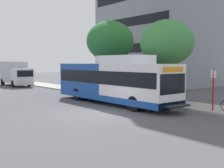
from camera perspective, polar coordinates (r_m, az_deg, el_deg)
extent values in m
plane|color=#4C4C51|center=(24.04, -14.70, -3.26)|extent=(120.00, 120.00, 0.00)
cube|color=#A8A399|center=(26.09, 1.33, -2.36)|extent=(3.00, 56.00, 0.14)
cube|color=white|center=(19.25, 5.52, 0.04)|extent=(2.54, 5.80, 2.73)
cube|color=#19479E|center=(23.72, -4.35, 0.87)|extent=(2.54, 5.80, 2.73)
cube|color=#19479E|center=(21.52, 0.07, -2.55)|extent=(2.57, 11.60, 0.44)
cube|color=black|center=(21.39, 0.07, 1.47)|extent=(2.58, 11.25, 0.96)
cube|color=black|center=(17.32, 12.18, 0.02)|extent=(2.34, 0.10, 1.24)
cube|color=orange|center=(17.27, 12.25, 2.90)|extent=(1.91, 0.08, 0.32)
cube|color=white|center=(20.26, 2.67, 4.98)|extent=(2.16, 4.06, 0.60)
cube|color=black|center=(17.23, 13.12, -4.37)|extent=(1.78, 0.60, 0.10)
cylinder|color=black|center=(18.10, 4.49, -4.01)|extent=(0.30, 1.00, 1.00)
cylinder|color=black|center=(19.71, 9.26, -3.36)|extent=(0.30, 1.00, 1.00)
cylinder|color=black|center=(23.45, -7.01, -2.10)|extent=(0.30, 1.00, 1.00)
cylinder|color=black|center=(24.72, -2.57, -1.74)|extent=(0.30, 1.00, 1.00)
cylinder|color=red|center=(18.51, 19.85, -1.14)|extent=(0.10, 0.10, 2.60)
cube|color=white|center=(18.43, 19.90, 1.95)|extent=(0.04, 0.36, 0.48)
cylinder|color=#4C3823|center=(22.75, 10.99, 0.51)|extent=(0.28, 0.28, 2.98)
ellipsoid|color=#3D8442|center=(22.75, 11.11, 8.26)|extent=(4.23, 4.23, 3.60)
cylinder|color=#4C3823|center=(27.93, -0.38, 1.69)|extent=(0.28, 0.28, 3.36)
ellipsoid|color=#286B2D|center=(27.98, -0.38, 8.72)|extent=(4.66, 4.66, 3.96)
cube|color=silver|center=(37.55, -17.74, 1.46)|extent=(2.30, 2.00, 2.10)
cube|color=#B2B7BC|center=(40.80, -19.55, 2.41)|extent=(2.30, 5.00, 2.70)
cube|color=black|center=(36.63, -17.21, 2.03)|extent=(2.07, 0.08, 0.80)
cylinder|color=black|center=(37.65, -19.42, 0.07)|extent=(0.26, 0.92, 0.92)
cylinder|color=black|center=(38.39, -16.52, 0.22)|extent=(0.26, 0.92, 0.92)
cylinder|color=black|center=(41.57, -21.34, 0.40)|extent=(0.26, 0.92, 0.92)
cylinder|color=black|center=(42.24, -18.68, 0.53)|extent=(0.26, 0.92, 0.92)
cube|color=black|center=(39.80, 9.40, 2.18)|extent=(11.51, 13.00, 1.10)
cube|color=black|center=(39.81, 9.46, 6.90)|extent=(11.51, 13.00, 1.10)
cube|color=black|center=(40.09, 9.52, 11.59)|extent=(11.51, 13.00, 1.10)
cube|color=black|center=(40.63, 9.58, 16.18)|extent=(11.51, 13.00, 1.10)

